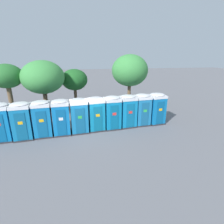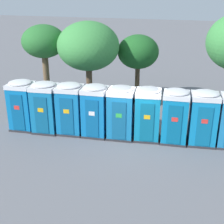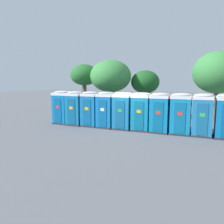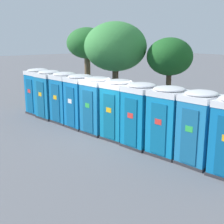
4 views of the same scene
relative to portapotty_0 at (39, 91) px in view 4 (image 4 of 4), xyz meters
The scene contains 13 objects.
ground_plane 5.80m from the portapotty_0, ahead, with size 120.00×120.00×0.00m, color slate.
portapotty_0 is the anchor object (origin of this frame).
portapotty_1 1.26m from the portapotty_0, ahead, with size 1.34×1.31×2.54m.
portapotty_2 2.52m from the portapotty_0, ahead, with size 1.33×1.31×2.54m.
portapotty_3 3.77m from the portapotty_0, ahead, with size 1.26×1.28×2.54m.
portapotty_4 5.03m from the portapotty_0, ahead, with size 1.34×1.31×2.54m.
portapotty_5 6.29m from the portapotty_0, ahead, with size 1.32×1.34×2.54m.
portapotty_6 7.55m from the portapotty_0, ahead, with size 1.28×1.29×2.54m.
portapotty_7 8.80m from the portapotty_0, ahead, with size 1.37×1.34×2.54m.
portapotty_8 10.06m from the portapotty_0, ahead, with size 1.24×1.27×2.54m.
street_tree_0 4.49m from the portapotty_0, 98.66° to the left, with size 2.54×2.54×4.82m.
street_tree_1 7.45m from the portapotty_0, 49.40° to the left, with size 2.47×2.47×4.21m.
street_tree_3 4.96m from the portapotty_0, 59.86° to the left, with size 3.52×3.52×5.08m.
Camera 4 is at (10.40, -8.00, 4.25)m, focal length 50.00 mm.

